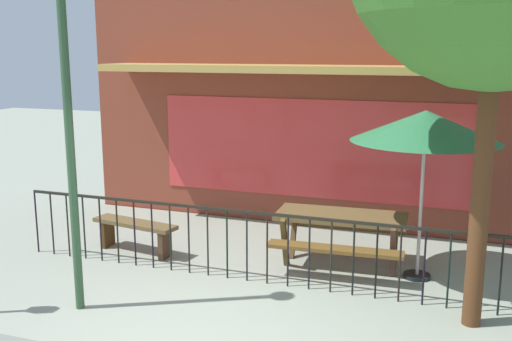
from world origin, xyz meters
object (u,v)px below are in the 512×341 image
at_px(picnic_table_left, 341,225).
at_px(street_lamp, 66,79).
at_px(patio_umbrella, 425,127).
at_px(patio_bench, 135,230).

height_order(picnic_table_left, street_lamp, street_lamp).
relative_size(picnic_table_left, patio_umbrella, 0.83).
distance_m(picnic_table_left, street_lamp, 4.13).
height_order(patio_bench, street_lamp, street_lamp).
distance_m(patio_bench, street_lamp, 3.09).
bearing_deg(picnic_table_left, street_lamp, -137.66).
distance_m(patio_umbrella, street_lamp, 4.43).
bearing_deg(street_lamp, patio_bench, 102.07).
bearing_deg(picnic_table_left, patio_bench, -171.82).
height_order(patio_umbrella, patio_bench, patio_umbrella).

